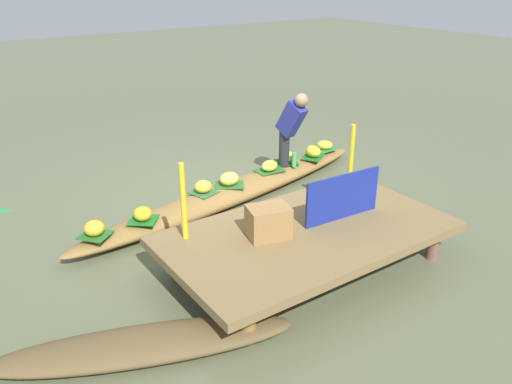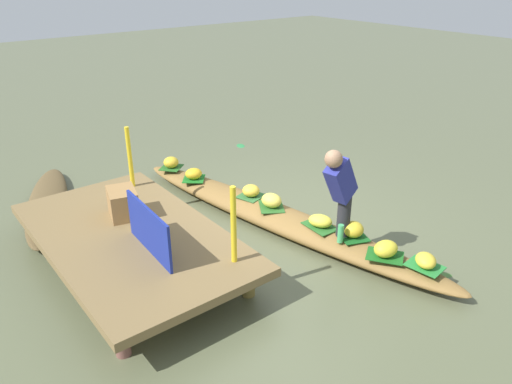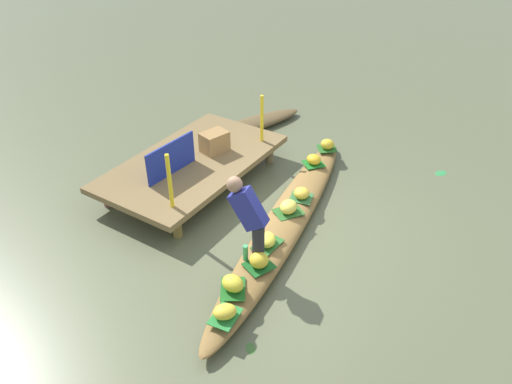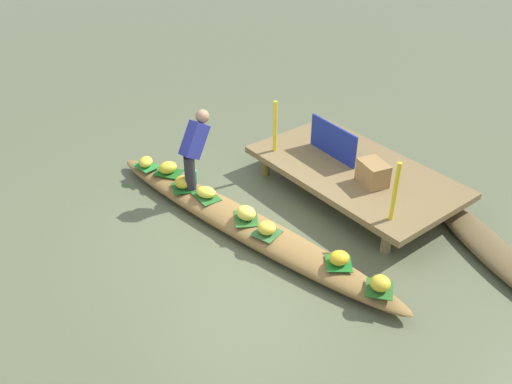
% 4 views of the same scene
% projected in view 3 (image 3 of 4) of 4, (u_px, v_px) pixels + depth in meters
% --- Properties ---
extents(canal_water, '(40.00, 40.00, 0.00)m').
position_uv_depth(canal_water, '(285.00, 228.00, 7.36)').
color(canal_water, '#5B6043').
rests_on(canal_water, ground).
extents(dock_platform, '(3.20, 1.80, 0.44)m').
position_uv_depth(dock_platform, '(193.00, 163.00, 8.22)').
color(dock_platform, olive).
rests_on(dock_platform, ground).
extents(vendor_boat, '(5.32, 1.52, 0.25)m').
position_uv_depth(vendor_boat, '(286.00, 222.00, 7.30)').
color(vendor_boat, olive).
rests_on(vendor_boat, ground).
extents(moored_boat, '(2.67, 1.47, 0.19)m').
position_uv_depth(moored_boat, '(246.00, 126.00, 10.01)').
color(moored_boat, brown).
rests_on(moored_boat, ground).
extents(leaf_mat_0, '(0.51, 0.48, 0.01)m').
position_uv_depth(leaf_mat_0, '(288.00, 212.00, 7.28)').
color(leaf_mat_0, '#2B6326').
rests_on(leaf_mat_0, vendor_boat).
extents(banana_bunch_0, '(0.32, 0.28, 0.19)m').
position_uv_depth(banana_bunch_0, '(289.00, 207.00, 7.23)').
color(banana_bunch_0, '#F4DF50').
rests_on(banana_bunch_0, vendor_boat).
extents(leaf_mat_1, '(0.46, 0.45, 0.01)m').
position_uv_depth(leaf_mat_1, '(314.00, 164.00, 8.45)').
color(leaf_mat_1, '#1C6E21').
rests_on(leaf_mat_1, vendor_boat).
extents(banana_bunch_1, '(0.29, 0.31, 0.17)m').
position_uv_depth(banana_bunch_1, '(314.00, 159.00, 8.40)').
color(banana_bunch_1, gold).
rests_on(banana_bunch_1, vendor_boat).
extents(leaf_mat_2, '(0.44, 0.31, 0.01)m').
position_uv_depth(leaf_mat_2, '(267.00, 244.00, 6.67)').
color(leaf_mat_2, '#296627').
rests_on(leaf_mat_2, vendor_boat).
extents(banana_bunch_2, '(0.37, 0.33, 0.15)m').
position_uv_depth(banana_bunch_2, '(267.00, 240.00, 6.63)').
color(banana_bunch_2, yellow).
rests_on(banana_bunch_2, vendor_boat).
extents(leaf_mat_3, '(0.40, 0.41, 0.01)m').
position_uv_depth(leaf_mat_3, '(301.00, 198.00, 7.59)').
color(leaf_mat_3, '#326B35').
rests_on(leaf_mat_3, vendor_boat).
extents(banana_bunch_3, '(0.34, 0.34, 0.17)m').
position_uv_depth(banana_bunch_3, '(302.00, 193.00, 7.55)').
color(banana_bunch_3, yellow).
rests_on(banana_bunch_3, vendor_boat).
extents(leaf_mat_4, '(0.44, 0.42, 0.01)m').
position_uv_depth(leaf_mat_4, '(259.00, 266.00, 6.31)').
color(leaf_mat_4, '#175B20').
rests_on(leaf_mat_4, vendor_boat).
extents(banana_bunch_4, '(0.33, 0.33, 0.19)m').
position_uv_depth(banana_bunch_4, '(259.00, 260.00, 6.26)').
color(banana_bunch_4, gold).
rests_on(banana_bunch_4, vendor_boat).
extents(leaf_mat_5, '(0.50, 0.47, 0.01)m').
position_uv_depth(leaf_mat_5, '(233.00, 289.00, 5.97)').
color(leaf_mat_5, '#1C631E').
rests_on(leaf_mat_5, vendor_boat).
extents(banana_bunch_5, '(0.27, 0.32, 0.19)m').
position_uv_depth(banana_bunch_5, '(233.00, 283.00, 5.92)').
color(banana_bunch_5, yellow).
rests_on(banana_bunch_5, vendor_boat).
extents(leaf_mat_6, '(0.45, 0.45, 0.01)m').
position_uv_depth(leaf_mat_6, '(327.00, 148.00, 8.90)').
color(leaf_mat_6, '#276323').
rests_on(leaf_mat_6, vendor_boat).
extents(banana_bunch_6, '(0.25, 0.26, 0.18)m').
position_uv_depth(banana_bunch_6, '(327.00, 144.00, 8.85)').
color(banana_bunch_6, gold).
rests_on(banana_bunch_6, vendor_boat).
extents(leaf_mat_7, '(0.41, 0.33, 0.01)m').
position_uv_depth(leaf_mat_7, '(225.00, 316.00, 5.61)').
color(leaf_mat_7, '#288235').
rests_on(leaf_mat_7, vendor_boat).
extents(banana_bunch_7, '(0.35, 0.34, 0.15)m').
position_uv_depth(banana_bunch_7, '(225.00, 312.00, 5.57)').
color(banana_bunch_7, yellow).
rests_on(banana_bunch_7, vendor_boat).
extents(vendor_person, '(0.26, 0.54, 1.19)m').
position_uv_depth(vendor_person, '(249.00, 215.00, 6.08)').
color(vendor_person, '#28282D').
rests_on(vendor_person, vendor_boat).
extents(water_bottle, '(0.07, 0.07, 0.23)m').
position_uv_depth(water_bottle, '(245.00, 253.00, 6.36)').
color(water_bottle, '#48B66A').
rests_on(water_bottle, vendor_boat).
extents(market_banner, '(1.02, 0.09, 0.54)m').
position_uv_depth(market_banner, '(171.00, 158.00, 7.69)').
color(market_banner, navy).
rests_on(market_banner, dock_platform).
extents(railing_post_west, '(0.06, 0.06, 0.85)m').
position_uv_depth(railing_post_west, '(170.00, 181.00, 6.84)').
color(railing_post_west, yellow).
rests_on(railing_post_west, dock_platform).
extents(railing_post_east, '(0.06, 0.06, 0.85)m').
position_uv_depth(railing_post_east, '(262.00, 119.00, 8.52)').
color(railing_post_east, yellow).
rests_on(railing_post_east, dock_platform).
extents(produce_crate, '(0.51, 0.42, 0.35)m').
position_uv_depth(produce_crate, '(214.00, 142.00, 8.35)').
color(produce_crate, '#9D7443').
rests_on(produce_crate, dock_platform).
extents(drifting_plant_0, '(0.20, 0.19, 0.01)m').
position_uv_depth(drifting_plant_0, '(251.00, 348.00, 5.54)').
color(drifting_plant_0, '#457034').
rests_on(drifting_plant_0, ground).
extents(drifting_plant_1, '(0.28, 0.24, 0.01)m').
position_uv_depth(drifting_plant_1, '(441.00, 173.00, 8.67)').
color(drifting_plant_1, '#2E8845').
rests_on(drifting_plant_1, ground).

